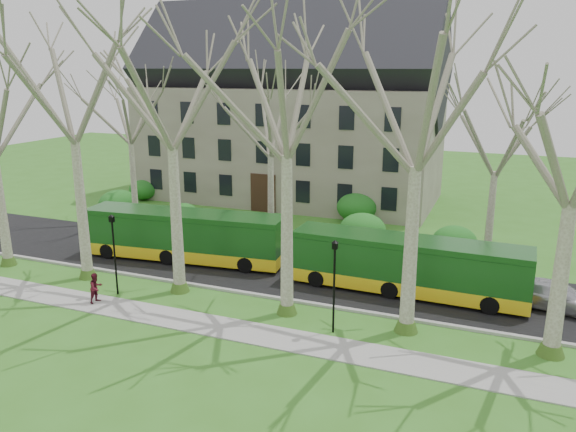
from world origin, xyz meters
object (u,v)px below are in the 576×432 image
(bus_lead, at_px, (185,235))
(pedestrian_b, at_px, (96,288))
(bus_follow, at_px, (407,265))
(sedan, at_px, (556,296))

(bus_lead, bearing_deg, pedestrian_b, -101.07)
(bus_follow, bearing_deg, sedan, 5.96)
(bus_follow, distance_m, pedestrian_b, 16.19)
(bus_follow, bearing_deg, bus_lead, -179.43)
(bus_lead, xyz_separation_m, bus_follow, (13.80, -0.22, -0.04))
(bus_lead, relative_size, sedan, 2.70)
(pedestrian_b, bearing_deg, sedan, -60.78)
(bus_lead, xyz_separation_m, pedestrian_b, (-0.69, -7.41, -0.80))
(sedan, height_order, pedestrian_b, pedestrian_b)
(bus_lead, relative_size, pedestrian_b, 8.14)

